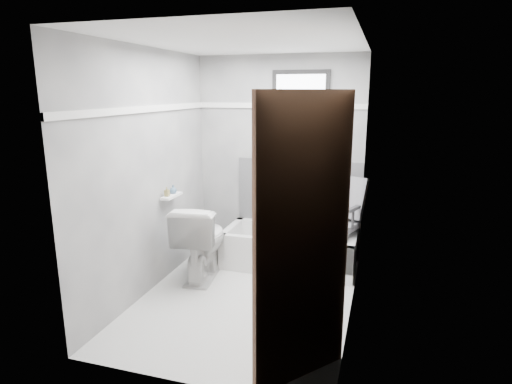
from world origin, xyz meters
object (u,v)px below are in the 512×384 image
at_px(office_chair, 333,220).
at_px(soap_bottle_b, 173,189).
at_px(bathtub, 289,249).
at_px(soap_bottle_a, 167,191).
at_px(door, 336,265).
at_px(toilet, 202,241).

relative_size(office_chair, soap_bottle_b, 9.62).
xyz_separation_m(bathtub, soap_bottle_a, (-1.17, -0.69, 0.76)).
xyz_separation_m(office_chair, door, (0.27, -2.26, 0.41)).
relative_size(bathtub, office_chair, 1.60).
relative_size(toilet, door, 0.42).
distance_m(toilet, soap_bottle_a, 0.65).
distance_m(toilet, door, 2.37).
distance_m(bathtub, toilet, 1.04).
relative_size(toilet, soap_bottle_b, 8.56).
height_order(toilet, soap_bottle_b, soap_bottle_b).
xyz_separation_m(toilet, soap_bottle_b, (-0.32, 0.01, 0.55)).
bearing_deg(bathtub, soap_bottle_a, -149.55).
bearing_deg(door, toilet, 134.11).
bearing_deg(toilet, office_chair, -162.34).
height_order(office_chair, door, door).
relative_size(office_chair, toilet, 1.12).
relative_size(bathtub, soap_bottle_b, 15.39).
bearing_deg(toilet, door, 127.14).
relative_size(bathtub, toilet, 1.80).
distance_m(bathtub, office_chair, 0.61).
relative_size(door, soap_bottle_a, 20.21).
relative_size(office_chair, soap_bottle_a, 9.48).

